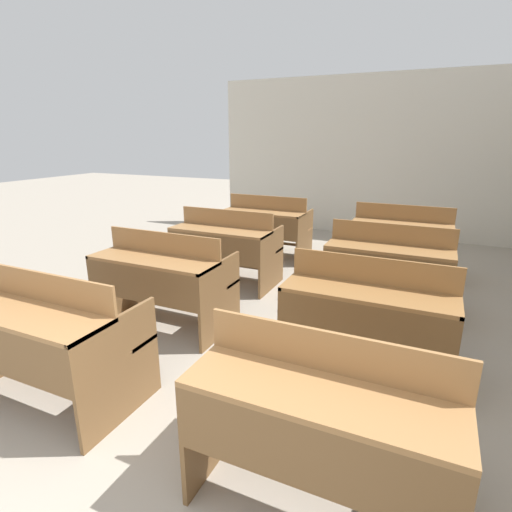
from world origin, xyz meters
The scene contains 10 objects.
wall_back centered at (0.00, 7.28, 1.44)m, with size 5.88×0.06×2.88m.
bench_front_left centered at (-1.17, 1.20, 0.51)m, with size 1.26×0.74×0.95m.
bench_front_right centered at (0.81, 1.17, 0.51)m, with size 1.26×0.74×0.95m.
bench_second_left centered at (-1.15, 2.48, 0.51)m, with size 1.26×0.74×0.95m.
bench_second_right centered at (0.81, 2.48, 0.51)m, with size 1.26×0.74×0.95m.
bench_third_left centered at (-1.17, 3.79, 0.51)m, with size 1.26×0.74×0.95m.
bench_third_right centered at (0.80, 3.78, 0.51)m, with size 1.26×0.74×0.95m.
bench_back_left centered at (-1.17, 5.10, 0.51)m, with size 1.26×0.74×0.95m.
bench_back_right centered at (0.81, 5.08, 0.51)m, with size 1.26×0.74×0.95m.
schoolbag centered at (-2.09, 1.48, 0.20)m, with size 0.28×0.24×0.41m.
Camera 1 is at (1.19, -0.46, 1.83)m, focal length 28.00 mm.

